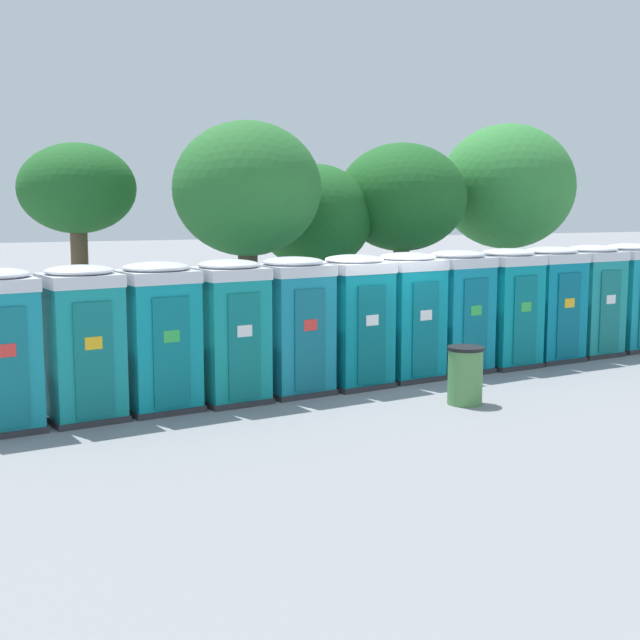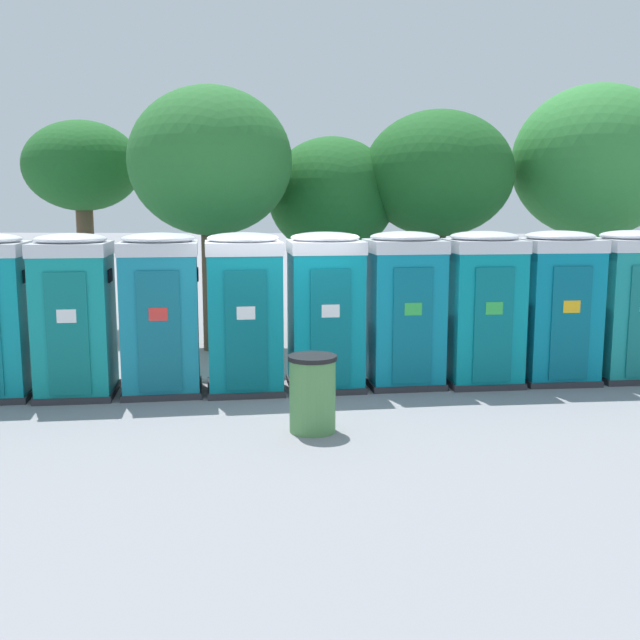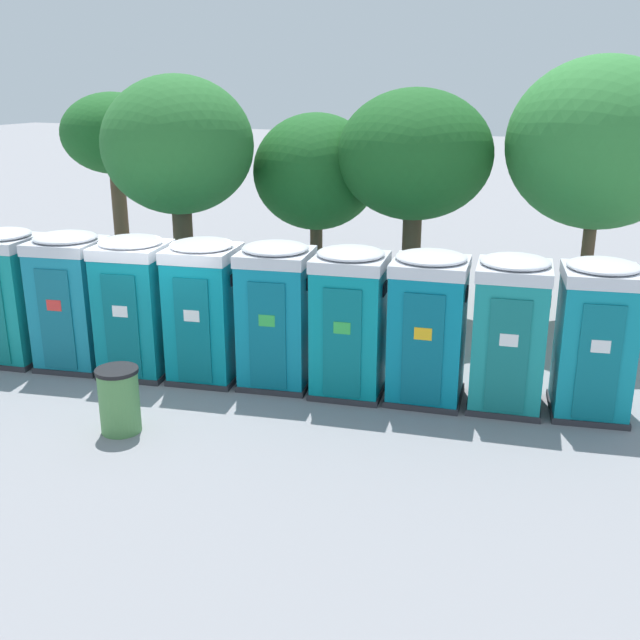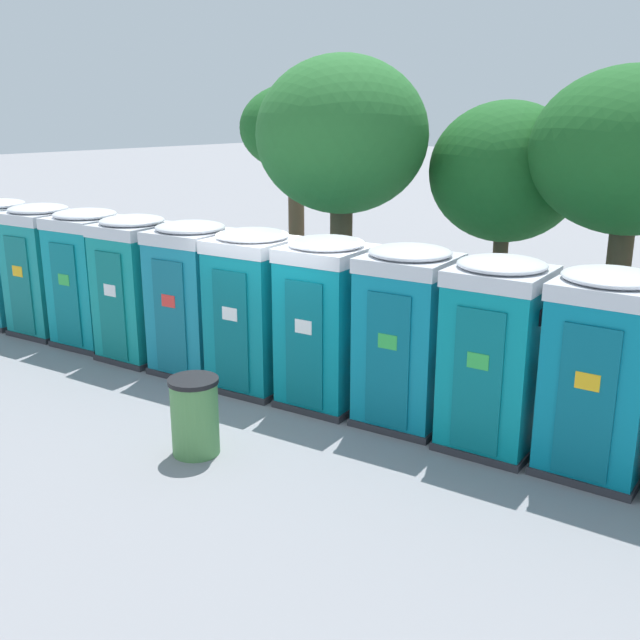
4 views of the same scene
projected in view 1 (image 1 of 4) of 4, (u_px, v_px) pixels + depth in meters
ground_plane at (382, 382)px, 17.56m from camera, size 120.00×120.00×0.00m
portapotty_1 at (82, 342)px, 14.46m from camera, size 1.40×1.41×2.54m
portapotty_2 at (158, 336)px, 15.14m from camera, size 1.44×1.42×2.54m
portapotty_3 at (230, 331)px, 15.74m from camera, size 1.35×1.38×2.54m
portapotty_4 at (293, 325)px, 16.43m from camera, size 1.44×1.42×2.54m
portapotty_5 at (354, 320)px, 17.06m from camera, size 1.42×1.41×2.54m
portapotty_6 at (407, 315)px, 17.78m from camera, size 1.38×1.39×2.54m
portapotty_7 at (457, 311)px, 18.49m from camera, size 1.42×1.40×2.54m
portapotty_8 at (507, 307)px, 19.09m from camera, size 1.38×1.37×2.54m
portapotty_9 at (550, 303)px, 19.78m from camera, size 1.39×1.36×2.54m
portapotty_10 at (591, 300)px, 20.46m from camera, size 1.34×1.36×2.54m
portapotty_11 at (628, 296)px, 21.16m from camera, size 1.39×1.41×2.54m
street_tree_0 at (507, 187)px, 24.78m from camera, size 3.75×3.75×5.64m
street_tree_1 at (247, 191)px, 19.37m from camera, size 3.24×3.24×5.27m
street_tree_2 at (315, 218)px, 22.15m from camera, size 2.88×2.88×4.45m
street_tree_3 at (402, 199)px, 22.82m from camera, size 3.31×3.31×5.00m
street_tree_4 at (77, 191)px, 20.13m from camera, size 2.65×2.65×4.84m
trash_can at (465, 375)px, 15.64m from camera, size 0.65×0.65×1.03m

